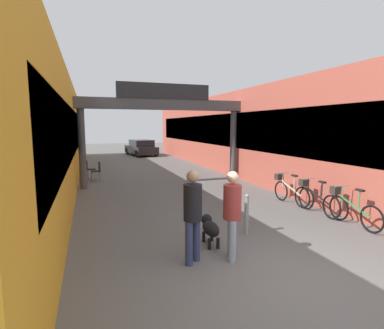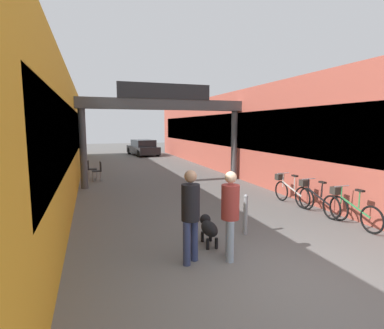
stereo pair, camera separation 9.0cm
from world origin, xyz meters
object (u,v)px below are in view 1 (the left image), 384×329
Objects in this scene: dog_on_leash at (210,227)px; bollard_post_metal at (246,214)px; cafe_chair_black_nearer at (97,170)px; cafe_chair_black_farther at (89,168)px; bicycle_silver_third at (289,190)px; pedestrian_companion at (232,209)px; bicycle_black_second at (316,198)px; parked_car_black at (141,148)px; pedestrian_with_dog at (193,210)px; bicycle_green_nearest at (351,208)px.

bollard_post_metal reaches higher than dog_on_leash.
cafe_chair_black_nearer is 1.00× the size of cafe_chair_black_farther.
dog_on_leash is 8.72m from cafe_chair_black_nearer.
pedestrian_companion is at bearing -139.44° from bicycle_silver_third.
pedestrian_companion is 4.21m from bicycle_black_second.
bollard_post_metal is 0.23× the size of parked_car_black.
pedestrian_with_dog is 1.03× the size of bicycle_green_nearest.
bollard_post_metal is at bearing 174.19° from bicycle_green_nearest.
bicycle_green_nearest is 1.00× the size of bicycle_silver_third.
pedestrian_with_dog is 1.03× the size of bicycle_black_second.
pedestrian_with_dog is 10.06m from cafe_chair_black_farther.
dog_on_leash is 0.19× the size of parked_car_black.
parked_car_black is at bearing 83.07° from pedestrian_with_dog.
parked_car_black is (1.86, 19.83, 0.27)m from dog_on_leash.
pedestrian_companion is 20.72m from parked_car_black.
dog_on_leash is 19.92m from parked_car_black.
bollard_post_metal is (-2.72, -2.03, 0.05)m from bicycle_silver_third.
pedestrian_companion is at bearing -94.84° from parked_car_black.
bicycle_green_nearest is 1.90× the size of cafe_chair_black_nearer.
bicycle_silver_third is at bearing -83.82° from parked_car_black.
pedestrian_companion is at bearing -130.52° from bollard_post_metal.
bicycle_green_nearest and bicycle_black_second have the same top height.
pedestrian_companion reaches higher than dog_on_leash.
parked_car_black is at bearing 96.18° from bicycle_silver_third.
cafe_chair_black_nearer is at bearing 128.64° from bicycle_black_second.
cafe_chair_black_farther is at bearing 104.61° from dog_on_leash.
cafe_chair_black_nearer is (-2.06, 8.47, 0.17)m from dog_on_leash.
bicycle_green_nearest is at bearing -84.13° from parked_car_black.
bicycle_silver_third reaches higher than dog_on_leash.
dog_on_leash is 0.85× the size of bollard_post_metal.
cafe_chair_black_nearer is at bearing -64.59° from cafe_chair_black_farther.
dog_on_leash is 0.48× the size of bicycle_silver_third.
pedestrian_companion is 1.02m from dog_on_leash.
bollard_post_metal is at bearing -143.18° from bicycle_silver_third.
bicycle_silver_third is at bearing -48.19° from cafe_chair_black_farther.
bicycle_green_nearest is 1.00× the size of bicycle_black_second.
bicycle_silver_third reaches higher than bollard_post_metal.
dog_on_leash is (0.64, 0.72, -0.63)m from pedestrian_with_dog.
cafe_chair_black_nearer is 12.01m from parked_car_black.
bicycle_green_nearest is (4.54, 0.70, -0.57)m from pedestrian_with_dog.
cafe_chair_black_nearer reaches higher than dog_on_leash.
bicycle_silver_third is 0.40× the size of parked_car_black.
pedestrian_companion reaches higher than cafe_chair_black_farther.
cafe_chair_black_nearer is at bearing 103.64° from dog_on_leash.
bollard_post_metal reaches higher than cafe_chair_black_farther.
dog_on_leash is at bearing 97.74° from pedestrian_companion.
cafe_chair_black_nearer is (-5.95, 8.49, 0.10)m from bicycle_green_nearest.
bicycle_green_nearest reaches higher than dog_on_leash.
bicycle_black_second is 1.17m from bicycle_silver_third.
cafe_chair_black_nearer is 0.79m from cafe_chair_black_farther.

